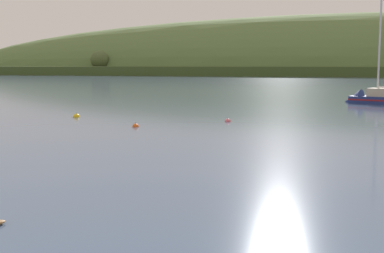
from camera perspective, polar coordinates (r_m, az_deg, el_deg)
name	(u,v)px	position (r m, az deg, el deg)	size (l,w,h in m)	color
far_shoreline_hill	(379,74)	(248.92, 19.80, 5.44)	(567.05, 120.09, 55.06)	#3C4E24
sailboat_midwater_white	(377,101)	(65.16, 19.61, 2.65)	(9.29, 6.58, 13.88)	navy
mooring_buoy_foreground	(136,127)	(39.11, -6.21, -0.02)	(0.49, 0.49, 0.57)	#EA5B19
mooring_buoy_midchannel	(228,122)	(42.42, 3.95, 0.54)	(0.50, 0.50, 0.58)	#E06675
mooring_buoy_far_upstream	(76,117)	(47.06, -12.57, 1.02)	(0.61, 0.61, 0.69)	yellow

